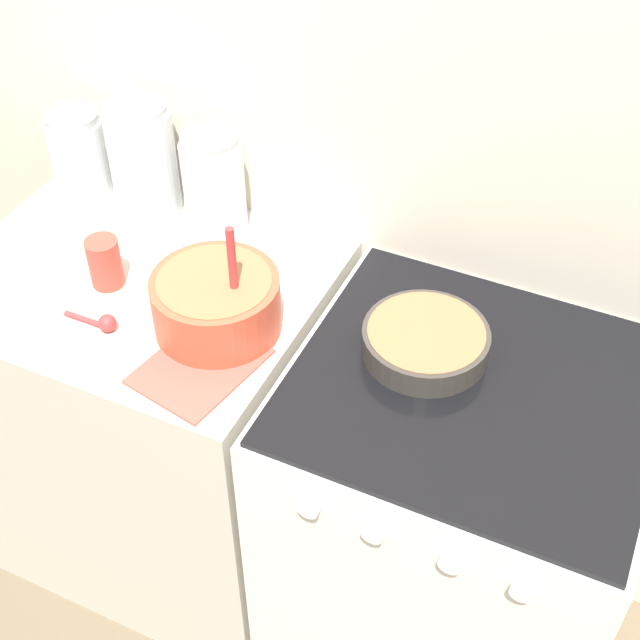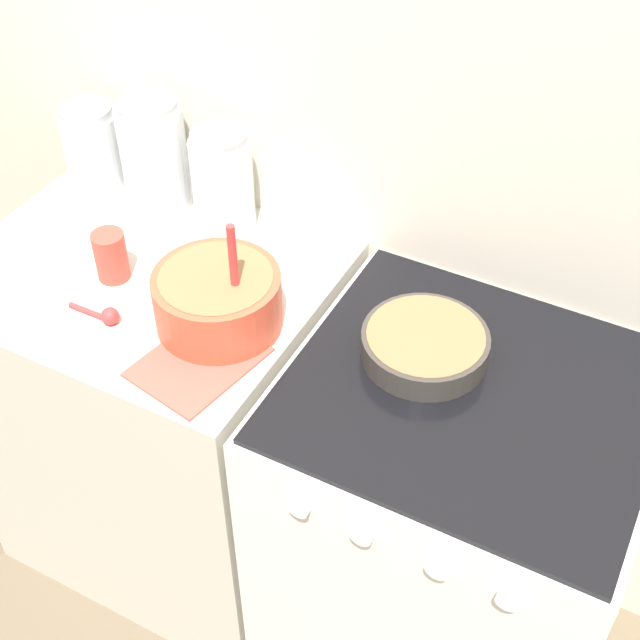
{
  "view_description": "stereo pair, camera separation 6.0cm",
  "coord_description": "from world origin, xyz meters",
  "px_view_note": "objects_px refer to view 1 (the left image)",
  "views": [
    {
      "loc": [
        0.56,
        -0.81,
        2.11
      ],
      "look_at": [
        0.05,
        0.3,
        0.97
      ],
      "focal_mm": 50.0,
      "sensor_mm": 36.0,
      "label": 1
    },
    {
      "loc": [
        0.62,
        -0.79,
        2.11
      ],
      "look_at": [
        0.05,
        0.3,
        0.97
      ],
      "focal_mm": 50.0,
      "sensor_mm": 36.0,
      "label": 2
    }
  ],
  "objects_px": {
    "stove": "(451,530)",
    "storage_jar_left": "(80,159)",
    "storage_jar_right": "(215,191)",
    "mixing_bowl": "(216,301)",
    "storage_jar_middle": "(144,167)",
    "baking_pan": "(425,341)",
    "tin_can": "(105,262)"
  },
  "relations": [
    {
      "from": "stove",
      "to": "storage_jar_left",
      "type": "distance_m",
      "value": 1.17
    },
    {
      "from": "storage_jar_left",
      "to": "storage_jar_right",
      "type": "height_order",
      "value": "storage_jar_right"
    },
    {
      "from": "mixing_bowl",
      "to": "storage_jar_middle",
      "type": "height_order",
      "value": "storage_jar_middle"
    },
    {
      "from": "baking_pan",
      "to": "storage_jar_middle",
      "type": "height_order",
      "value": "storage_jar_middle"
    },
    {
      "from": "storage_jar_left",
      "to": "storage_jar_middle",
      "type": "bearing_deg",
      "value": 0.0
    },
    {
      "from": "mixing_bowl",
      "to": "tin_can",
      "type": "relative_size",
      "value": 2.33
    },
    {
      "from": "stove",
      "to": "tin_can",
      "type": "height_order",
      "value": "tin_can"
    },
    {
      "from": "storage_jar_left",
      "to": "storage_jar_middle",
      "type": "xyz_separation_m",
      "value": [
        0.18,
        0.0,
        0.03
      ]
    },
    {
      "from": "mixing_bowl",
      "to": "baking_pan",
      "type": "xyz_separation_m",
      "value": [
        0.39,
        0.1,
        -0.04
      ]
    },
    {
      "from": "mixing_bowl",
      "to": "storage_jar_right",
      "type": "bearing_deg",
      "value": 119.94
    },
    {
      "from": "storage_jar_middle",
      "to": "storage_jar_right",
      "type": "xyz_separation_m",
      "value": [
        0.18,
        0.0,
        -0.01
      ]
    },
    {
      "from": "mixing_bowl",
      "to": "storage_jar_middle",
      "type": "relative_size",
      "value": 0.96
    },
    {
      "from": "baking_pan",
      "to": "storage_jar_right",
      "type": "relative_size",
      "value": 1.02
    },
    {
      "from": "stove",
      "to": "storage_jar_left",
      "type": "bearing_deg",
      "value": 167.94
    },
    {
      "from": "storage_jar_right",
      "to": "baking_pan",
      "type": "bearing_deg",
      "value": -17.54
    },
    {
      "from": "baking_pan",
      "to": "tin_can",
      "type": "height_order",
      "value": "tin_can"
    },
    {
      "from": "storage_jar_middle",
      "to": "tin_can",
      "type": "height_order",
      "value": "storage_jar_middle"
    },
    {
      "from": "mixing_bowl",
      "to": "tin_can",
      "type": "distance_m",
      "value": 0.27
    },
    {
      "from": "stove",
      "to": "mixing_bowl",
      "type": "distance_m",
      "value": 0.73
    },
    {
      "from": "mixing_bowl",
      "to": "storage_jar_left",
      "type": "xyz_separation_m",
      "value": [
        -0.51,
        0.28,
        0.02
      ]
    },
    {
      "from": "stove",
      "to": "baking_pan",
      "type": "xyz_separation_m",
      "value": [
        -0.12,
        0.04,
        0.49
      ]
    },
    {
      "from": "mixing_bowl",
      "to": "tin_can",
      "type": "height_order",
      "value": "mixing_bowl"
    },
    {
      "from": "stove",
      "to": "storage_jar_middle",
      "type": "distance_m",
      "value": 1.04
    },
    {
      "from": "baking_pan",
      "to": "tin_can",
      "type": "distance_m",
      "value": 0.66
    },
    {
      "from": "baking_pan",
      "to": "storage_jar_left",
      "type": "height_order",
      "value": "storage_jar_left"
    },
    {
      "from": "baking_pan",
      "to": "storage_jar_middle",
      "type": "relative_size",
      "value": 0.91
    },
    {
      "from": "tin_can",
      "to": "storage_jar_right",
      "type": "bearing_deg",
      "value": 66.42
    },
    {
      "from": "stove",
      "to": "baking_pan",
      "type": "height_order",
      "value": "baking_pan"
    },
    {
      "from": "mixing_bowl",
      "to": "tin_can",
      "type": "bearing_deg",
      "value": 175.79
    },
    {
      "from": "baking_pan",
      "to": "storage_jar_left",
      "type": "relative_size",
      "value": 1.19
    },
    {
      "from": "stove",
      "to": "mixing_bowl",
      "type": "height_order",
      "value": "mixing_bowl"
    },
    {
      "from": "stove",
      "to": "storage_jar_right",
      "type": "bearing_deg",
      "value": 161.89
    }
  ]
}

